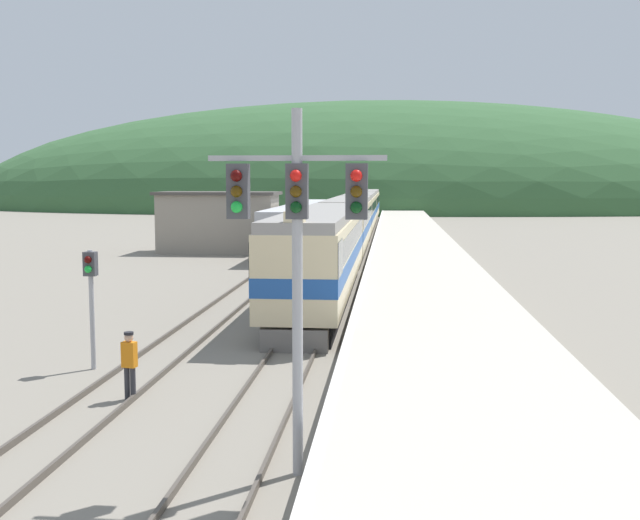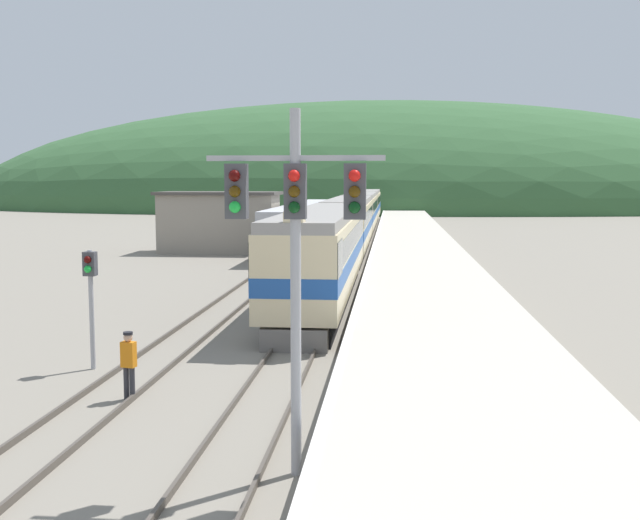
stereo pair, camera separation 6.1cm
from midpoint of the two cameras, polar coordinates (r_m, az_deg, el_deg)
name	(u,v)px [view 1 (the left image)]	position (r m, az deg, el deg)	size (l,w,h in m)	color
track_main	(360,234)	(77.20, 3.07, 2.03)	(1.52, 180.00, 0.16)	#4C443D
track_siding	(321,233)	(77.48, 0.04, 2.05)	(1.52, 180.00, 0.16)	#4C443D
platform	(414,248)	(57.20, 7.13, 0.94)	(6.24, 140.00, 0.96)	#BCB5A5
distant_hills	(375,207)	(151.87, 4.24, 4.02)	(169.58, 76.31, 42.06)	#335B33
station_shed	(219,222)	(58.48, -7.76, 2.90)	(9.33, 4.65, 4.69)	gray
express_train_lead_car	(322,252)	(34.20, 0.12, 0.61)	(2.91, 20.97, 4.61)	black
carriage_second	(349,224)	(55.75, 2.18, 2.74)	(2.90, 20.13, 4.25)	black
carriage_third	(360,212)	(76.71, 3.07, 3.67)	(2.90, 20.13, 4.25)	black
carriage_fourth	(367,205)	(97.69, 3.58, 4.20)	(2.90, 20.13, 4.25)	black
siding_train	(305,225)	(62.85, -1.21, 2.70)	(2.90, 30.62, 3.56)	black
signal_mast_main	(297,229)	(13.84, -1.89, 2.37)	(3.30, 0.42, 6.92)	#9E9EA3
signal_post_siding	(91,284)	(23.03, -17.14, -1.75)	(0.36, 0.42, 3.57)	#9E9EA3
track_worker	(129,361)	(19.88, -14.40, -7.47)	(0.40, 0.29, 1.77)	#2D2D33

